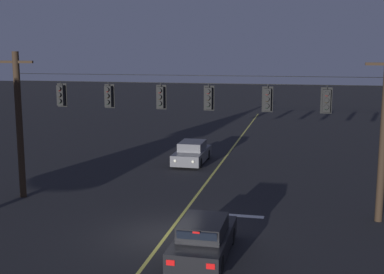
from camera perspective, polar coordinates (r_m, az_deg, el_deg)
ground_plane at (r=20.58m, az=-2.89°, el=-10.99°), size 180.00×180.00×0.00m
lane_centre_stripe at (r=29.63m, az=2.10°, el=-4.48°), size 0.14×60.00×0.01m
stop_bar_paint at (r=23.08m, az=3.79°, el=-8.66°), size 3.40×0.36×0.01m
signal_span_assembly at (r=23.12m, az=-0.54°, el=0.96°), size 18.69×0.32×7.20m
traffic_light_leftmost at (r=25.04m, az=-14.47°, el=4.55°), size 0.48×0.41×1.22m
traffic_light_left_inner at (r=24.05m, az=-9.33°, el=4.52°), size 0.48×0.41×1.22m
traffic_light_centre at (r=23.24m, az=-3.55°, el=4.45°), size 0.48×0.41×1.22m
traffic_light_right_inner at (r=22.73m, az=1.85°, el=4.35°), size 0.48×0.41×1.22m
traffic_light_rightmost at (r=22.39m, az=8.40°, el=4.17°), size 0.48×0.41×1.22m
traffic_light_far_right at (r=22.36m, az=14.80°, el=3.94°), size 0.48×0.41×1.22m
car_waiting_near_lane at (r=18.45m, az=1.30°, el=-11.34°), size 1.80×4.33×1.39m
car_oncoming_lead at (r=33.15m, az=-0.01°, el=-1.80°), size 1.80×4.42×1.39m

